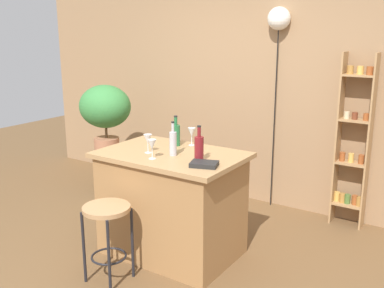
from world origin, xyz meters
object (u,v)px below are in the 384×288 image
Objects in this scene: bar_stool at (107,224)px; bottle_spirits_clear at (173,143)px; potted_plant at (105,110)px; bottle_vinegar at (176,134)px; pendant_globe_light at (279,21)px; wine_glass_right at (148,140)px; wine_glass_center at (152,145)px; wine_glass_left at (192,133)px; cookbook at (204,164)px; spice_shelf at (353,144)px; plant_stool at (108,174)px; bottle_sauce_amber at (199,148)px.

bottle_spirits_clear is (0.22, 0.60, 0.57)m from bar_stool.
bar_stool is at bearing -46.35° from potted_plant.
bottle_vinegar is at bearing 121.32° from bottle_spirits_clear.
bottle_vinegar reaches higher than bar_stool.
bottle_spirits_clear is 0.13× the size of pendant_globe_light.
potted_plant reaches higher than wine_glass_right.
pendant_globe_light is (0.31, 1.77, 1.00)m from wine_glass_center.
wine_glass_left reaches higher than bar_stool.
bar_stool is 3.02× the size of cookbook.
spice_shelf is at bearing 50.29° from wine_glass_right.
bottle_vinegar reaches higher than cookbook.
wine_glass_right is at bearing 155.66° from cookbook.
spice_shelf is 6.35× the size of bottle_vinegar.
bar_stool is 2.11m from potted_plant.
wine_glass_right is at bearing -129.71° from spice_shelf.
bar_stool is 2.28× the size of bottle_vinegar.
wine_glass_left is 0.55m from wine_glass_center.
wine_glass_right is (-1.33, -1.60, 0.19)m from spice_shelf.
wine_glass_center is at bearing -34.40° from plant_stool.
potted_plant is 5.23× the size of wine_glass_center.
plant_stool is 0.56× the size of potted_plant.
pendant_globe_light reaches higher than cookbook.
wine_glass_center is (0.09, -0.46, 0.01)m from bottle_vinegar.
spice_shelf reaches higher than plant_stool.
bottle_sauce_amber is 1.41× the size of cookbook.
spice_shelf reaches higher than wine_glass_right.
wine_glass_left reaches higher than cookbook.
wine_glass_left and wine_glass_center have the same top height.
wine_glass_left is (1.57, -0.51, 0.82)m from plant_stool.
wine_glass_left is at bearing 98.33° from bottle_spirits_clear.
plant_stool is at bearing 157.75° from bottle_vinegar.
bottle_spirits_clear reaches higher than bar_stool.
spice_shelf is 10.76× the size of wine_glass_center.
bottle_sauce_amber is 1.01× the size of bottle_spirits_clear.
pendant_globe_light is (0.23, 1.59, 1.01)m from bottle_spirits_clear.
bottle_spirits_clear reaches higher than wine_glass_right.
cookbook is (0.44, -0.49, -0.10)m from wine_glass_left.
bottle_sauce_amber is 1.81× the size of wine_glass_center.
pendant_globe_light reaches higher than potted_plant.
spice_shelf reaches higher than wine_glass_center.
wine_glass_right is (-0.01, 0.54, 0.58)m from bar_stool.
potted_plant is 2.24m from cookbook.
plant_stool is at bearing 135.41° from cookbook.
bar_stool is at bearing -99.56° from wine_glass_left.
plant_stool is at bearing 162.02° from wine_glass_left.
wine_glass_center reaches higher than bar_stool.
bottle_vinegar is (0.04, 0.88, 0.56)m from bar_stool.
wine_glass_left is (-0.33, 0.40, 0.01)m from bottle_sauce_amber.
plant_stool is (-2.73, -0.67, -0.63)m from spice_shelf.
wine_glass_left is at bearing 35.74° from bottle_vinegar.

